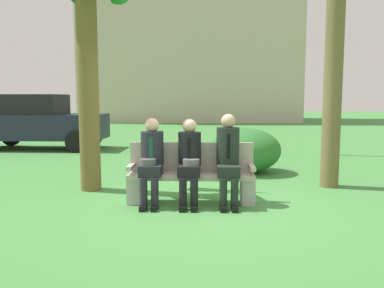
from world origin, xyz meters
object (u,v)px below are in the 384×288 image
object	(u,v)px
street_lamp	(329,73)
building_backdrop	(191,38)
palm_tree_short	(86,15)
shrub_near_bench	(245,150)
seated_man_left	(151,157)
parked_car_near	(40,122)
seated_man_right	(228,155)
seated_man_middle	(189,157)
park_bench	(191,175)

from	to	relation	value
street_lamp	building_backdrop	bearing A→B (deg)	104.37
palm_tree_short	building_backdrop	xyz separation A→B (m)	(0.94, 21.50, 2.73)
shrub_near_bench	building_backdrop	xyz separation A→B (m)	(-1.87, 19.77, 5.19)
seated_man_left	parked_car_near	xyz separation A→B (m)	(-4.31, 6.31, 0.12)
street_lamp	building_backdrop	distance (m)	17.94
seated_man_left	street_lamp	world-z (taller)	street_lamp
seated_man_right	seated_man_left	bearing A→B (deg)	-179.39
seated_man_right	shrub_near_bench	bearing A→B (deg)	79.07
shrub_near_bench	seated_man_right	bearing A→B (deg)	-100.93
shrub_near_bench	street_lamp	xyz separation A→B (m)	(2.50, 2.71, 1.77)
seated_man_left	seated_man_middle	size ratio (longest dim) A/B	1.01
seated_man_middle	seated_man_right	xyz separation A→B (m)	(0.57, 0.01, 0.04)
street_lamp	building_backdrop	size ratio (longest dim) A/B	0.25
seated_man_left	seated_man_right	bearing A→B (deg)	0.61
seated_man_left	palm_tree_short	size ratio (longest dim) A/B	0.29
park_bench	seated_man_right	world-z (taller)	seated_man_right
seated_man_middle	building_backdrop	size ratio (longest dim) A/B	0.09
park_bench	seated_man_middle	bearing A→B (deg)	-99.26
seated_man_right	street_lamp	world-z (taller)	street_lamp
palm_tree_short	park_bench	bearing A→B (deg)	-23.36
park_bench	seated_man_left	world-z (taller)	seated_man_left
park_bench	seated_man_left	bearing A→B (deg)	-167.16
shrub_near_bench	parked_car_near	xyz separation A→B (m)	(-5.95, 3.68, 0.37)
seated_man_right	shrub_near_bench	distance (m)	2.68
shrub_near_bench	street_lamp	world-z (taller)	street_lamp
seated_man_middle	seated_man_right	world-z (taller)	seated_man_right
park_bench	shrub_near_bench	size ratio (longest dim) A/B	1.25
palm_tree_short	building_backdrop	size ratio (longest dim) A/B	0.30
seated_man_middle	parked_car_near	xyz separation A→B (m)	(-4.87, 6.31, 0.13)
seated_man_right	parked_car_near	bearing A→B (deg)	130.83
seated_man_right	street_lamp	distance (m)	6.29
seated_man_right	street_lamp	xyz separation A→B (m)	(3.01, 5.32, 1.50)
park_bench	shrub_near_bench	world-z (taller)	shrub_near_bench
park_bench	building_backdrop	distance (m)	22.88
seated_man_left	palm_tree_short	world-z (taller)	palm_tree_short
seated_man_right	park_bench	bearing A→B (deg)	167.51
seated_man_middle	shrub_near_bench	xyz separation A→B (m)	(1.07, 2.63, -0.24)
shrub_near_bench	palm_tree_short	bearing A→B (deg)	-148.35
seated_man_left	building_backdrop	distance (m)	22.93
parked_car_near	building_backdrop	size ratio (longest dim) A/B	0.27
park_bench	street_lamp	bearing A→B (deg)	55.65
palm_tree_short	building_backdrop	world-z (taller)	building_backdrop
seated_man_right	parked_car_near	distance (m)	8.32
park_bench	parked_car_near	size ratio (longest dim) A/B	0.48
park_bench	building_backdrop	bearing A→B (deg)	92.10
seated_man_right	palm_tree_short	bearing A→B (deg)	159.09
seated_man_left	seated_man_middle	xyz separation A→B (m)	(0.56, -0.00, -0.00)
parked_car_near	street_lamp	size ratio (longest dim) A/B	1.07
parked_car_near	palm_tree_short	bearing A→B (deg)	-59.94
park_bench	parked_car_near	xyz separation A→B (m)	(-4.89, 6.18, 0.42)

